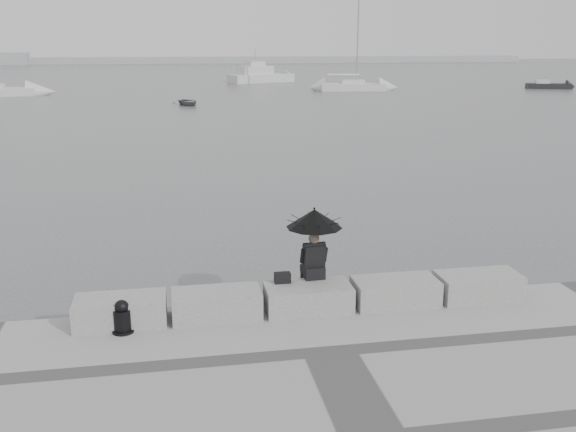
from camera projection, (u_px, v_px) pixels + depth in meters
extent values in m
plane|color=#4A4D4F|center=(303.00, 325.00, 12.57)|extent=(360.00, 360.00, 0.00)
cube|color=slate|center=(121.00, 311.00, 11.36)|extent=(1.60, 0.80, 0.50)
cube|color=slate|center=(217.00, 304.00, 11.65)|extent=(1.60, 0.80, 0.50)
cube|color=slate|center=(308.00, 298.00, 11.94)|extent=(1.60, 0.80, 0.50)
cube|color=slate|center=(395.00, 292.00, 12.23)|extent=(1.60, 0.80, 0.50)
cube|color=slate|center=(478.00, 286.00, 12.52)|extent=(1.60, 0.80, 0.50)
sphere|color=#726056|center=(314.00, 238.00, 12.09)|extent=(0.21, 0.21, 0.21)
cylinder|color=black|center=(314.00, 235.00, 12.06)|extent=(0.02, 0.02, 1.00)
cone|color=black|center=(314.00, 218.00, 11.97)|extent=(1.06, 1.06, 0.35)
sphere|color=black|center=(314.00, 208.00, 11.92)|extent=(0.04, 0.04, 0.04)
cube|color=black|center=(282.00, 278.00, 11.99)|extent=(0.30, 0.17, 0.19)
cylinder|color=black|center=(123.00, 331.00, 11.09)|extent=(0.38, 0.38, 0.06)
cylinder|color=black|center=(123.00, 321.00, 11.04)|extent=(0.30, 0.30, 0.43)
sphere|color=black|center=(122.00, 307.00, 10.98)|extent=(0.25, 0.25, 0.25)
cube|color=#9B9DA0|center=(179.00, 60.00, 159.52)|extent=(180.00, 6.00, 1.60)
cube|color=silver|center=(352.00, 88.00, 71.94)|extent=(7.36, 3.21, 0.90)
cube|color=silver|center=(353.00, 82.00, 71.78)|extent=(2.66, 1.88, 0.50)
cylinder|color=#99999C|center=(354.00, 28.00, 70.24)|extent=(0.16, 0.16, 12.00)
cylinder|color=#99999C|center=(353.00, 76.00, 71.61)|extent=(3.99, 0.56, 0.10)
cube|color=silver|center=(261.00, 79.00, 86.28)|extent=(9.41, 6.40, 1.20)
cube|color=silver|center=(261.00, 70.00, 85.99)|extent=(5.04, 3.92, 1.20)
cube|color=silver|center=(261.00, 63.00, 85.75)|extent=(2.73, 2.41, 0.60)
cylinder|color=#99999C|center=(261.00, 55.00, 85.46)|extent=(0.08, 0.08, 1.60)
cube|color=black|center=(548.00, 86.00, 75.07)|extent=(5.21, 3.15, 0.70)
cube|color=silver|center=(549.00, 82.00, 74.94)|extent=(1.80, 1.63, 0.50)
imported|color=slate|center=(188.00, 102.00, 55.60)|extent=(3.43, 2.27, 0.54)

